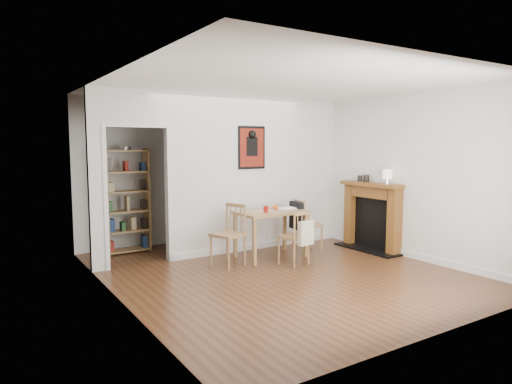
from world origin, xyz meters
TOP-DOWN VIEW (x-y plane):
  - ground at (0.00, 0.00)m, footprint 5.20×5.20m
  - room_shell at (0.10, 1.34)m, footprint 5.20×5.20m
  - dining_table at (0.39, 0.75)m, footprint 1.10×0.70m
  - chair_left at (-0.45, 0.65)m, footprint 0.58×0.58m
  - chair_right at (1.15, 0.77)m, footprint 0.56×0.51m
  - chair_front at (0.43, 0.18)m, footprint 0.48×0.52m
  - bookshelf at (-1.44, 2.31)m, footprint 0.73×0.29m
  - fireplace at (2.16, 0.25)m, footprint 0.45×1.25m
  - red_glass at (0.23, 0.65)m, footprint 0.08×0.08m
  - orange_fruit at (0.57, 0.87)m, footprint 0.07×0.07m
  - placemat at (0.21, 0.81)m, footprint 0.51×0.43m
  - notebook at (0.75, 0.80)m, footprint 0.35×0.28m
  - mantel_lamp at (2.09, -0.12)m, footprint 0.15×0.15m
  - ceramic_jar_a at (2.16, 0.41)m, footprint 0.10×0.10m
  - ceramic_jar_b at (2.16, 0.56)m, footprint 0.08×0.08m

SIDE VIEW (x-z plane):
  - ground at x=0.00m, z-range 0.00..0.00m
  - chair_front at x=0.43m, z-range 0.01..0.83m
  - chair_right at x=1.15m, z-range 0.02..0.89m
  - chair_left at x=-0.45m, z-range 0.00..0.92m
  - fireplace at x=2.16m, z-range 0.04..1.20m
  - dining_table at x=0.39m, z-range 0.28..1.03m
  - placemat at x=0.21m, z-range 0.75..0.75m
  - notebook at x=0.75m, z-range 0.75..0.77m
  - orange_fruit at x=0.57m, z-range 0.75..0.82m
  - red_glass at x=0.23m, z-range 0.75..0.85m
  - bookshelf at x=-1.44m, z-range -0.01..1.73m
  - ceramic_jar_b at x=2.16m, z-range 1.16..1.26m
  - ceramic_jar_a at x=2.16m, z-range 1.16..1.28m
  - room_shell at x=0.10m, z-range -1.30..3.90m
  - mantel_lamp at x=2.09m, z-range 1.19..1.43m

